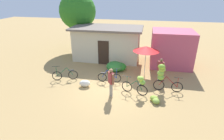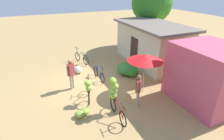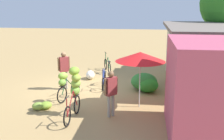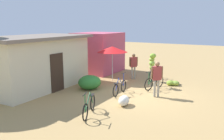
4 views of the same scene
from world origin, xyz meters
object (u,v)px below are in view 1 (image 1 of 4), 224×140
at_px(tree_behind_building, 78,11).
at_px(bicycle_near_pile, 109,77).
at_px(banana_pile_on_ground, 155,100).
at_px(person_vendor, 161,68).
at_px(produce_sack, 85,83).
at_px(building_low, 107,43).
at_px(shop_pink, 171,48).
at_px(person_bystander, 111,80).
at_px(bicycle_leftmost, 65,75).
at_px(bicycle_by_shop, 163,75).
at_px(bicycle_center_loaded, 138,84).
at_px(market_umbrella, 146,49).

height_order(tree_behind_building, bicycle_near_pile, tree_behind_building).
xyz_separation_m(banana_pile_on_ground, person_vendor, (0.32, 2.64, 0.86)).
distance_m(produce_sack, person_vendor, 5.08).
bearing_deg(building_low, bicycle_near_pile, -75.70).
xyz_separation_m(shop_pink, person_bystander, (-3.80, -5.80, -0.35)).
distance_m(shop_pink, bicycle_near_pile, 5.98).
bearing_deg(banana_pile_on_ground, building_low, 122.95).
height_order(bicycle_leftmost, bicycle_near_pile, bicycle_leftmost).
relative_size(banana_pile_on_ground, produce_sack, 1.15).
relative_size(bicycle_by_shop, banana_pile_on_ground, 2.17).
xyz_separation_m(tree_behind_building, person_bystander, (5.03, -8.42, -2.79)).
distance_m(bicycle_center_loaded, person_vendor, 2.43).
distance_m(bicycle_by_shop, person_bystander, 3.18).
height_order(market_umbrella, person_vendor, market_umbrella).
xyz_separation_m(tree_behind_building, banana_pile_on_ground, (7.55, -8.53, -3.72)).
height_order(shop_pink, person_vendor, shop_pink).
bearing_deg(bicycle_near_pile, person_bystander, -74.94).
xyz_separation_m(building_low, banana_pile_on_ground, (4.14, -6.39, -1.30)).
bearing_deg(shop_pink, bicycle_near_pile, -136.51).
xyz_separation_m(bicycle_near_pile, bicycle_center_loaded, (1.99, -1.25, 0.38)).
height_order(bicycle_near_pile, bicycle_by_shop, bicycle_by_shop).
height_order(bicycle_center_loaded, banana_pile_on_ground, bicycle_center_loaded).
distance_m(bicycle_by_shop, produce_sack, 4.89).
xyz_separation_m(shop_pink, banana_pile_on_ground, (-1.28, -5.92, -1.28)).
relative_size(tree_behind_building, produce_sack, 8.05).
distance_m(market_umbrella, bicycle_leftmost, 5.93).
xyz_separation_m(bicycle_by_shop, person_bystander, (-2.92, -1.27, 0.04)).
height_order(market_umbrella, produce_sack, market_umbrella).
xyz_separation_m(market_umbrella, person_vendor, (1.03, -0.95, -0.96)).
distance_m(tree_behind_building, person_vendor, 10.24).
bearing_deg(produce_sack, market_umbrella, 35.85).
bearing_deg(building_low, shop_pink, -5.01).
relative_size(shop_pink, bicycle_leftmost, 1.94).
height_order(produce_sack, person_bystander, person_bystander).
bearing_deg(tree_behind_building, person_bystander, -59.15).
bearing_deg(person_bystander, shop_pink, 56.81).
relative_size(bicycle_near_pile, bicycle_center_loaded, 1.00).
relative_size(banana_pile_on_ground, person_bystander, 0.46).
distance_m(produce_sack, person_bystander, 2.22).
bearing_deg(bicycle_center_loaded, bicycle_near_pile, 147.84).
bearing_deg(tree_behind_building, building_low, -32.14).
relative_size(produce_sack, person_bystander, 0.40).
bearing_deg(banana_pile_on_ground, bicycle_center_loaded, 148.29).
bearing_deg(bicycle_near_pile, building_low, 104.30).
distance_m(bicycle_near_pile, person_vendor, 3.46).
bearing_deg(person_bystander, bicycle_center_loaded, 18.47).
relative_size(shop_pink, market_umbrella, 1.50).
xyz_separation_m(market_umbrella, banana_pile_on_ground, (0.71, -3.59, -1.82)).
relative_size(bicycle_by_shop, person_bystander, 1.01).
bearing_deg(tree_behind_building, banana_pile_on_ground, -48.51).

